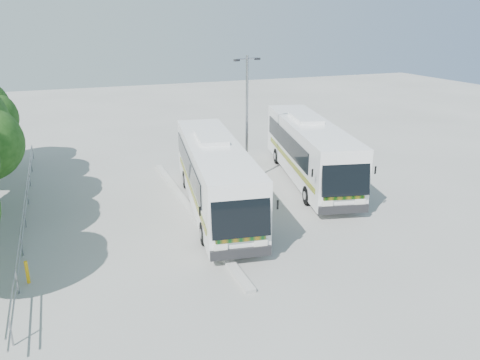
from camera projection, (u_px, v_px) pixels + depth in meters
name	position (u px, v px, depth m)	size (l,w,h in m)	color
ground	(248.00, 220.00, 22.67)	(100.00, 100.00, 0.00)	#A2A29C
kerb_divider	(191.00, 210.00, 23.62)	(0.40, 16.00, 0.15)	#B2B2AD
railing	(25.00, 205.00, 22.54)	(0.06, 22.00, 1.00)	gray
coach_main	(215.00, 174.00, 23.44)	(4.29, 12.51, 3.41)	white
coach_adjacent	(309.00, 149.00, 27.75)	(5.24, 12.69, 3.46)	white
lamppost	(247.00, 115.00, 26.54)	(1.76, 0.70, 7.35)	gray
bollard	(27.00, 272.00, 17.14)	(0.13, 0.13, 0.89)	#E7A90D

